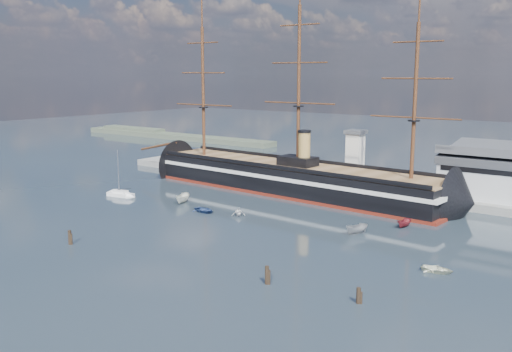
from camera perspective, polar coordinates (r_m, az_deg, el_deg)
The scene contains 15 objects.
ground at distance 135.76m, azimuth 2.21°, elevation -3.57°, with size 600.00×600.00×0.00m, color #1F2C36.
quay at distance 161.66m, azimuth 12.46°, elevation -1.56°, with size 180.00×18.00×2.00m, color slate.
quay_tower at distance 160.31m, azimuth 9.87°, elevation 1.97°, with size 5.00×5.00×15.00m.
shoreline at distance 297.05m, azimuth -9.50°, elevation 4.12°, with size 120.00×10.00×4.00m.
warship at distance 157.25m, azimuth 3.03°, elevation -0.16°, with size 113.37×21.99×53.94m.
sailboat at distance 155.87m, azimuth -13.40°, elevation -1.74°, with size 8.06×3.59×12.45m.
motorboat_a at distance 145.36m, azimuth -7.34°, elevation -2.72°, with size 7.42×2.72×2.97m, color white.
motorboat_b at distance 135.41m, azimuth -5.17°, elevation -3.64°, with size 3.65×1.46×1.71m, color navy.
motorboat_c at distance 118.59m, azimuth 10.03°, elevation -5.77°, with size 6.44×2.36×2.57m, color gray.
motorboat_d at distance 131.74m, azimuth -1.77°, elevation -3.99°, with size 5.87×2.54×2.15m, color silver.
motorboat_e at distance 99.92m, azimuth 17.65°, elevation -9.17°, with size 3.22×1.29×1.50m, color #E6EBCC.
motorboat_f at distance 125.87m, azimuth 14.58°, elevation -5.00°, with size 5.44×2.00×2.18m, color maroon.
piling_near_left at distance 115.89m, azimuth -18.09°, elevation -6.50°, with size 0.64×0.64×3.49m, color black.
piling_near_right at distance 90.39m, azimuth 1.09°, elevation -10.75°, with size 0.64×0.64×3.66m, color black.
piling_far_right at distance 84.60m, azimuth 10.18°, elevation -12.43°, with size 0.64×0.64×3.10m, color black.
Camera 1 is at (75.02, -68.42, 32.37)m, focal length 40.00 mm.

